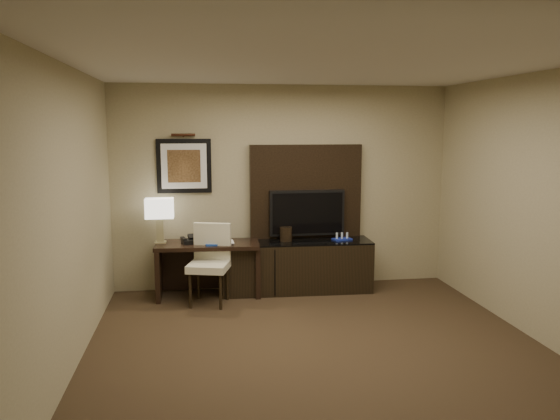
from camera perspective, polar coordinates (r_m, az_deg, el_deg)
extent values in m
cube|color=#332517|center=(5.29, 4.65, -15.46)|extent=(4.50, 5.00, 0.01)
cube|color=silver|center=(4.85, 5.05, 15.10)|extent=(4.50, 5.00, 0.01)
cube|color=tan|center=(7.32, 0.31, 2.40)|extent=(4.50, 0.01, 2.70)
cube|color=tan|center=(2.59, 17.93, -9.89)|extent=(4.50, 0.01, 2.70)
cube|color=tan|center=(4.89, -21.76, -1.41)|extent=(0.01, 5.00, 2.70)
cube|color=tan|center=(5.84, 26.87, -0.18)|extent=(0.01, 5.00, 2.70)
cube|color=black|center=(7.08, -7.53, -6.17)|extent=(1.33, 0.63, 0.69)
cube|color=black|center=(7.24, 1.74, -5.85)|extent=(1.97, 0.61, 0.67)
cube|color=black|center=(7.33, 2.70, 1.76)|extent=(1.50, 0.12, 1.30)
cube|color=black|center=(7.26, 2.84, -0.29)|extent=(1.00, 0.08, 0.60)
cube|color=black|center=(7.19, -9.99, 4.55)|extent=(0.70, 0.04, 0.70)
cylinder|color=#3B1F13|center=(7.13, -10.08, 7.73)|extent=(0.04, 0.04, 0.30)
cube|color=#1842A1|center=(6.94, -6.99, -3.42)|extent=(0.26, 0.32, 0.02)
imported|color=#C5B49B|center=(6.92, -6.32, -2.54)|extent=(0.17, 0.03, 0.23)
cylinder|color=black|center=(7.15, 0.63, -2.52)|extent=(0.20, 0.20, 0.18)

